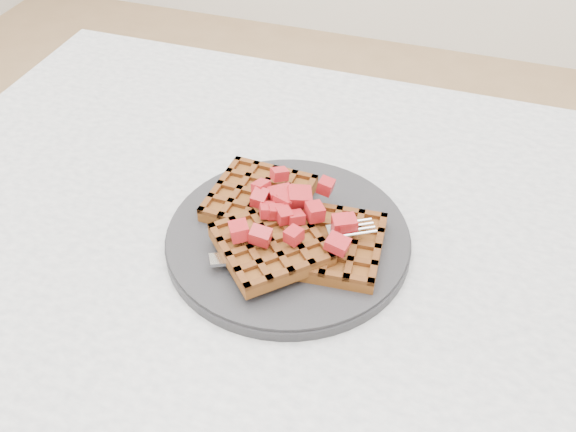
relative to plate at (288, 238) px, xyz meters
The scene contains 5 objects.
table 0.17m from the plate, 12.81° to the right, with size 1.20×0.80×0.75m.
plate is the anchor object (origin of this frame).
waffles 0.02m from the plate, 87.49° to the right, with size 0.20×0.20×0.03m.
strawberry_pile 0.05m from the plate, 90.00° to the left, with size 0.15×0.15×0.02m, color #8B0008, non-canonical shape.
fork 0.04m from the plate, 44.37° to the right, with size 0.02×0.18×0.02m, color silver, non-canonical shape.
Camera 1 is at (0.04, -0.44, 1.24)m, focal length 40.00 mm.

